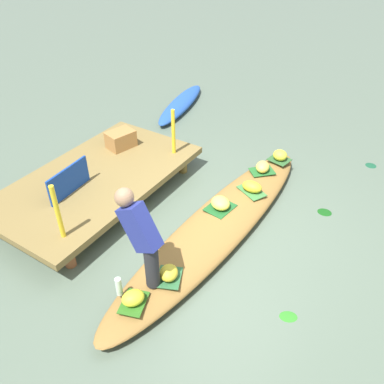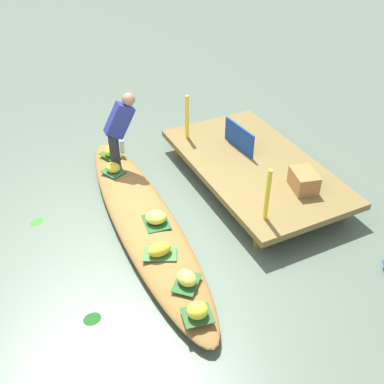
{
  "view_description": "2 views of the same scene",
  "coord_description": "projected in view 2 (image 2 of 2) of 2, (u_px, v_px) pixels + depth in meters",
  "views": [
    {
      "loc": [
        -3.66,
        -1.92,
        3.73
      ],
      "look_at": [
        0.26,
        0.59,
        0.3
      ],
      "focal_mm": 37.09,
      "sensor_mm": 36.0,
      "label": 1
    },
    {
      "loc": [
        4.78,
        -1.58,
        4.32
      ],
      "look_at": [
        0.17,
        0.67,
        0.52
      ],
      "focal_mm": 43.28,
      "sensor_mm": 36.0,
      "label": 2
    }
  ],
  "objects": [
    {
      "name": "dock_platform",
      "position": [
        254.0,
        166.0,
        7.28
      ],
      "size": [
        3.2,
        1.8,
        0.37
      ],
      "color": "olive",
      "rests_on": "ground"
    },
    {
      "name": "leaf_mat_1",
      "position": [
        187.0,
        283.0,
        5.42
      ],
      "size": [
        0.46,
        0.45,
        0.01
      ],
      "primitive_type": "cube",
      "rotation": [
        0.0,
        0.0,
        2.38
      ],
      "color": "#235F28",
      "rests_on": "vendor_boat"
    },
    {
      "name": "vendor_person",
      "position": [
        119.0,
        126.0,
        7.08
      ],
      "size": [
        0.21,
        0.53,
        1.19
      ],
      "color": "#28282D",
      "rests_on": "vendor_boat"
    },
    {
      "name": "drifting_plant_0",
      "position": [
        92.0,
        319.0,
        5.29
      ],
      "size": [
        0.21,
        0.24,
        0.01
      ],
      "primitive_type": "ellipsoid",
      "rotation": [
        0.0,
        0.0,
        1.73
      ],
      "color": "#134C14",
      "rests_on": "ground"
    },
    {
      "name": "railing_post_west",
      "position": [
        187.0,
        117.0,
        7.67
      ],
      "size": [
        0.06,
        0.06,
        0.76
      ],
      "primitive_type": "cylinder",
      "color": "yellow",
      "rests_on": "dock_platform"
    },
    {
      "name": "banana_bunch_1",
      "position": [
        186.0,
        278.0,
        5.37
      ],
      "size": [
        0.31,
        0.27,
        0.16
      ],
      "primitive_type": "ellipsoid",
      "rotation": [
        0.0,
        0.0,
        0.28
      ],
      "color": "#F5D150",
      "rests_on": "vendor_boat"
    },
    {
      "name": "banana_bunch_5",
      "position": [
        113.0,
        168.0,
        7.25
      ],
      "size": [
        0.31,
        0.29,
        0.15
      ],
      "primitive_type": "ellipsoid",
      "rotation": [
        0.0,
        0.0,
        3.57
      ],
      "color": "gold",
      "rests_on": "vendor_boat"
    },
    {
      "name": "water_bottle",
      "position": [
        122.0,
        146.0,
        7.69
      ],
      "size": [
        0.07,
        0.07,
        0.24
      ],
      "primitive_type": "cylinder",
      "color": "silver",
      "rests_on": "vendor_boat"
    },
    {
      "name": "market_banner",
      "position": [
        239.0,
        137.0,
        7.48
      ],
      "size": [
        0.76,
        0.09,
        0.41
      ],
      "primitive_type": "cube",
      "rotation": [
        0.0,
        0.0,
        0.08
      ],
      "color": "navy",
      "rests_on": "dock_platform"
    },
    {
      "name": "leaf_mat_5",
      "position": [
        113.0,
        171.0,
        7.3
      ],
      "size": [
        0.42,
        0.39,
        0.01
      ],
      "primitive_type": "cube",
      "rotation": [
        0.0,
        0.0,
        0.42
      ],
      "color": "#2B6036",
      "rests_on": "vendor_boat"
    },
    {
      "name": "vendor_boat",
      "position": [
        144.0,
        221.0,
        6.51
      ],
      "size": [
        4.6,
        1.04,
        0.23
      ],
      "primitive_type": "ellipsoid",
      "rotation": [
        0.0,
        0.0,
        -0.05
      ],
      "color": "olive",
      "rests_on": "ground"
    },
    {
      "name": "drifting_plant_2",
      "position": [
        37.0,
        222.0,
        6.67
      ],
      "size": [
        0.23,
        0.25,
        0.01
      ],
      "primitive_type": "ellipsoid",
      "rotation": [
        0.0,
        0.0,
        2.11
      ],
      "color": "#2D7E23",
      "rests_on": "ground"
    },
    {
      "name": "banana_bunch_4",
      "position": [
        156.0,
        217.0,
        6.26
      ],
      "size": [
        0.35,
        0.37,
        0.17
      ],
      "primitive_type": "ellipsoid",
      "rotation": [
        0.0,
        0.0,
        1.12
      ],
      "color": "#E8E650",
      "rests_on": "vendor_boat"
    },
    {
      "name": "leaf_mat_3",
      "position": [
        197.0,
        315.0,
        5.04
      ],
      "size": [
        0.34,
        0.38,
        0.01
      ],
      "primitive_type": "cube",
      "rotation": [
        0.0,
        0.0,
        1.39
      ],
      "color": "#2D5A2D",
      "rests_on": "vendor_boat"
    },
    {
      "name": "banana_bunch_0",
      "position": [
        160.0,
        249.0,
        5.76
      ],
      "size": [
        0.21,
        0.31,
        0.16
      ],
      "primitive_type": "ellipsoid",
      "rotation": [
        0.0,
        0.0,
        4.75
      ],
      "color": "gold",
      "rests_on": "vendor_boat"
    },
    {
      "name": "railing_post_east",
      "position": [
        268.0,
        195.0,
        5.94
      ],
      "size": [
        0.06,
        0.06,
        0.76
      ],
      "primitive_type": "cylinder",
      "color": "yellow",
      "rests_on": "dock_platform"
    },
    {
      "name": "produce_crate",
      "position": [
        304.0,
        180.0,
        6.62
      ],
      "size": [
        0.5,
        0.42,
        0.28
      ],
      "primitive_type": "cube",
      "rotation": [
        0.0,
        0.0,
        -0.25
      ],
      "color": "#A3703B",
      "rests_on": "dock_platform"
    },
    {
      "name": "leaf_mat_2",
      "position": [
        111.0,
        155.0,
        7.7
      ],
      "size": [
        0.41,
        0.35,
        0.01
      ],
      "primitive_type": "cube",
      "rotation": [
        0.0,
        0.0,
        0.33
      ],
      "color": "#2C641C",
      "rests_on": "vendor_boat"
    },
    {
      "name": "leaf_mat_4",
      "position": [
        156.0,
        222.0,
        6.31
      ],
      "size": [
        0.44,
        0.37,
        0.01
      ],
      "primitive_type": "cube",
      "rotation": [
        0.0,
        0.0,
        3.02
      ],
      "color": "#1D5826",
      "rests_on": "vendor_boat"
    },
    {
      "name": "banana_bunch_3",
      "position": [
        197.0,
        310.0,
        4.99
      ],
      "size": [
        0.27,
        0.28,
        0.17
      ],
      "primitive_type": "ellipsoid",
      "rotation": [
        0.0,
        0.0,
        1.35
      ],
      "color": "yellow",
      "rests_on": "vendor_boat"
    },
    {
      "name": "banana_bunch_2",
      "position": [
        110.0,
        151.0,
        7.65
      ],
      "size": [
        0.31,
        0.3,
        0.16
      ],
      "primitive_type": "ellipsoid",
      "rotation": [
        0.0,
        0.0,
        5.74
      ],
      "color": "yellow",
      "rests_on": "vendor_boat"
    },
    {
      "name": "canal_water",
      "position": [
        144.0,
        227.0,
        6.58
      ],
      "size": [
        40.0,
        40.0,
        0.0
      ],
      "primitive_type": "plane",
      "color": "#556554",
      "rests_on": "ground"
    },
    {
      "name": "leaf_mat_0",
      "position": [
        160.0,
        254.0,
        5.8
      ],
      "size": [
        0.42,
        0.49,
        0.01
      ],
      "primitive_type": "cube",
      "rotation": [
        0.0,
        0.0,
        1.12
      ],
      "color": "#3C763A",
      "rests_on": "vendor_boat"
    }
  ]
}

